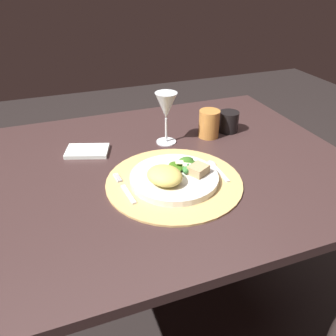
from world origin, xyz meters
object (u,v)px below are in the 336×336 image
object	(u,v)px
spoon	(215,167)
dark_tumbler	(229,122)
fork	(125,189)
dining_table	(164,193)
wine_glass	(166,107)
amber_tumbler	(209,124)
dinner_plate	(174,178)
napkin	(87,151)

from	to	relation	value
spoon	dark_tumbler	bearing A→B (deg)	53.70
fork	dark_tumbler	world-z (taller)	dark_tumbler
dining_table	fork	bearing A→B (deg)	-144.27
wine_glass	dining_table	bearing A→B (deg)	-113.14
wine_glass	dark_tumbler	size ratio (longest dim) A/B	2.38
fork	dark_tumbler	size ratio (longest dim) A/B	2.12
amber_tumbler	fork	bearing A→B (deg)	-147.27
spoon	amber_tumbler	xyz separation A→B (m)	(0.08, 0.22, 0.04)
dark_tumbler	dining_table	bearing A→B (deg)	-154.90
spoon	wine_glass	bearing A→B (deg)	108.75
dining_table	spoon	world-z (taller)	spoon
fork	wine_glass	distance (m)	0.34
dinner_plate	dark_tumbler	size ratio (longest dim) A/B	3.35
dinner_plate	napkin	size ratio (longest dim) A/B	1.85
dinner_plate	amber_tumbler	world-z (taller)	amber_tumbler
dining_table	amber_tumbler	size ratio (longest dim) A/B	12.04
fork	spoon	bearing A→B (deg)	3.77
napkin	amber_tumbler	size ratio (longest dim) A/B	1.40
napkin	dark_tumbler	size ratio (longest dim) A/B	1.81
fork	spoon	xyz separation A→B (m)	(0.28, 0.02, 0.00)
napkin	wine_glass	bearing A→B (deg)	-3.95
fork	dinner_plate	bearing A→B (deg)	-1.26
amber_tumbler	napkin	bearing A→B (deg)	176.58
dark_tumbler	fork	bearing A→B (deg)	-151.12
napkin	dark_tumbler	xyz separation A→B (m)	(0.52, -0.01, 0.03)
dining_table	dark_tumbler	size ratio (longest dim) A/B	15.65
wine_glass	dark_tumbler	xyz separation A→B (m)	(0.25, 0.01, -0.09)
spoon	napkin	bearing A→B (deg)	144.93
dining_table	dinner_plate	bearing A→B (deg)	-94.30
fork	napkin	xyz separation A→B (m)	(-0.06, 0.26, -0.00)
dinner_plate	fork	world-z (taller)	dinner_plate
wine_glass	amber_tumbler	xyz separation A→B (m)	(0.16, -0.01, -0.08)
dining_table	dark_tumbler	world-z (taller)	dark_tumbler
spoon	napkin	distance (m)	0.42
dining_table	wine_glass	distance (m)	0.28
fork	amber_tumbler	bearing A→B (deg)	32.73
dining_table	dinner_plate	distance (m)	0.17
wine_glass	amber_tumbler	bearing A→B (deg)	-2.53
dinner_plate	wine_glass	size ratio (longest dim) A/B	1.41
dinner_plate	napkin	xyz separation A→B (m)	(-0.20, 0.27, -0.01)
dining_table	dinner_plate	xyz separation A→B (m)	(-0.01, -0.11, 0.13)
wine_glass	spoon	bearing A→B (deg)	-71.25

